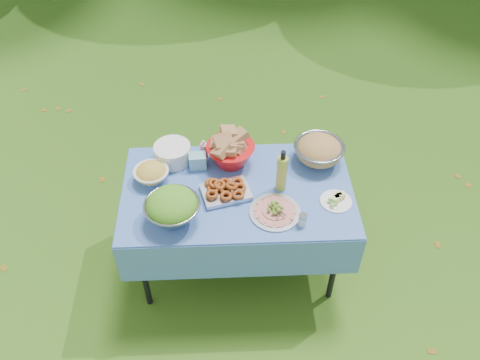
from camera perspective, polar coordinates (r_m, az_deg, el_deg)
name	(u,v)px	position (r m, az deg, el deg)	size (l,w,h in m)	color
ground	(238,261)	(3.80, -0.25, -9.09)	(80.00, 80.00, 0.00)	#123409
picnic_table	(238,228)	(3.50, -0.27, -5.42)	(1.46, 0.86, 0.76)	#84BAFF
salad_bowl	(172,207)	(2.99, -7.63, -3.06)	(0.33, 0.33, 0.22)	#95989D
pasta_bowl_white	(151,173)	(3.28, -9.94, 0.77)	(0.22, 0.22, 0.12)	white
plate_stack	(173,153)	(3.40, -7.57, 3.02)	(0.24, 0.24, 0.12)	white
wipes_box	(198,161)	(3.34, -4.78, 2.13)	(0.11, 0.08, 0.10)	#7FBCC8
sanitizer_bottle	(204,149)	(3.39, -4.08, 3.45)	(0.05, 0.05, 0.14)	pink
bread_bowl	(231,150)	(3.33, -1.07, 3.40)	(0.32, 0.32, 0.21)	red
pasta_bowl_steel	(319,150)	(3.39, 8.86, 3.34)	(0.33, 0.33, 0.18)	#95989D
fried_tray	(226,190)	(3.16, -1.61, -1.18)	(0.29, 0.21, 0.07)	silver
charcuterie_platter	(275,209)	(3.06, 3.97, -3.23)	(0.31, 0.31, 0.07)	silver
oil_bottle	(282,170)	(3.13, 4.74, 1.08)	(0.07, 0.07, 0.31)	#AFB63A
cheese_plate	(336,199)	(3.18, 10.77, -2.09)	(0.20, 0.20, 0.05)	white
shaker	(303,220)	(3.01, 7.05, -4.47)	(0.05, 0.05, 0.08)	silver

